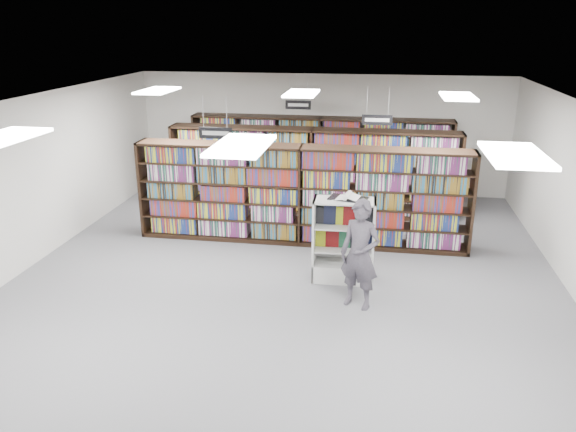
% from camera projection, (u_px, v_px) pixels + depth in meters
% --- Properties ---
extents(floor, '(12.00, 12.00, 0.00)m').
position_uv_depth(floor, '(285.00, 282.00, 10.27)').
color(floor, '#545459').
rests_on(floor, ground).
extents(ceiling, '(10.00, 12.00, 0.10)m').
position_uv_depth(ceiling, '(285.00, 105.00, 9.22)').
color(ceiling, white).
rests_on(ceiling, wall_back).
extents(wall_back, '(10.00, 0.10, 3.20)m').
position_uv_depth(wall_back, '(321.00, 134.00, 15.34)').
color(wall_back, silver).
rests_on(wall_back, ground).
extents(wall_left, '(0.10, 12.00, 3.20)m').
position_uv_depth(wall_left, '(22.00, 185.00, 10.50)').
color(wall_left, silver).
rests_on(wall_left, ground).
extents(bookshelf_row_near, '(7.00, 0.60, 2.10)m').
position_uv_depth(bookshelf_row_near, '(301.00, 195.00, 11.79)').
color(bookshelf_row_near, black).
rests_on(bookshelf_row_near, floor).
extents(bookshelf_row_mid, '(7.00, 0.60, 2.10)m').
position_uv_depth(bookshelf_row_mid, '(312.00, 171.00, 13.65)').
color(bookshelf_row_mid, black).
rests_on(bookshelf_row_mid, floor).
extents(bookshelf_row_far, '(7.00, 0.60, 2.10)m').
position_uv_depth(bookshelf_row_far, '(320.00, 156.00, 15.24)').
color(bookshelf_row_far, black).
rests_on(bookshelf_row_far, floor).
extents(aisle_sign_left, '(0.65, 0.02, 0.80)m').
position_uv_depth(aisle_sign_left, '(216.00, 132.00, 10.60)').
color(aisle_sign_left, '#B2B2B7').
rests_on(aisle_sign_left, ceiling).
extents(aisle_sign_right, '(0.65, 0.02, 0.80)m').
position_uv_depth(aisle_sign_right, '(377.00, 119.00, 12.01)').
color(aisle_sign_right, '#B2B2B7').
rests_on(aisle_sign_right, ceiling).
extents(aisle_sign_center, '(0.65, 0.02, 0.80)m').
position_uv_depth(aisle_sign_center, '(298.00, 104.00, 14.18)').
color(aisle_sign_center, '#B2B2B7').
rests_on(aisle_sign_center, ceiling).
extents(troffer_front_left, '(0.60, 1.20, 0.04)m').
position_uv_depth(troffer_front_left, '(4.00, 137.00, 6.89)').
color(troffer_front_left, white).
rests_on(troffer_front_left, ceiling).
extents(troffer_front_center, '(0.60, 1.20, 0.04)m').
position_uv_depth(troffer_front_center, '(241.00, 145.00, 6.44)').
color(troffer_front_center, white).
rests_on(troffer_front_center, ceiling).
extents(troffer_front_right, '(0.60, 1.20, 0.04)m').
position_uv_depth(troffer_front_right, '(515.00, 155.00, 5.98)').
color(troffer_front_right, white).
rests_on(troffer_front_right, ceiling).
extents(troffer_back_left, '(0.60, 1.20, 0.04)m').
position_uv_depth(troffer_back_left, '(158.00, 91.00, 11.55)').
color(troffer_back_left, white).
rests_on(troffer_back_left, ceiling).
extents(troffer_back_center, '(0.60, 1.20, 0.04)m').
position_uv_depth(troffer_back_center, '(302.00, 93.00, 11.10)').
color(troffer_back_center, white).
rests_on(troffer_back_center, ceiling).
extents(troffer_back_right, '(0.60, 1.20, 0.04)m').
position_uv_depth(troffer_back_right, '(458.00, 96.00, 10.64)').
color(troffer_back_right, white).
rests_on(troffer_back_right, ceiling).
extents(endcap_display, '(1.11, 0.57, 1.54)m').
position_uv_depth(endcap_display, '(343.00, 253.00, 10.24)').
color(endcap_display, silver).
rests_on(endcap_display, floor).
extents(open_book, '(0.74, 0.52, 0.13)m').
position_uv_depth(open_book, '(348.00, 197.00, 9.91)').
color(open_book, black).
rests_on(open_book, endcap_display).
extents(shopper, '(0.79, 0.67, 1.85)m').
position_uv_depth(shopper, '(360.00, 255.00, 9.11)').
color(shopper, '#49444D').
rests_on(shopper, floor).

